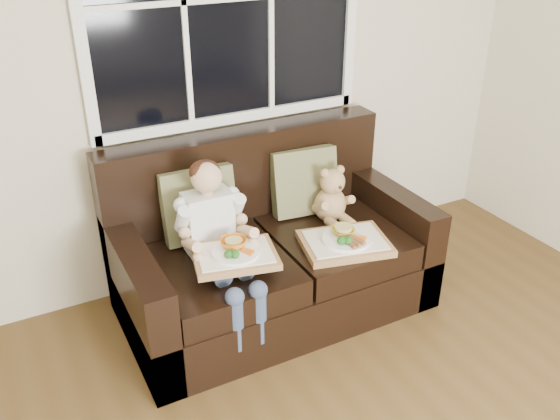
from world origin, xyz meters
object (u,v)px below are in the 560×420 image
tray_left (235,254)px  tray_right (345,242)px  teddy_bear (331,198)px  loveseat (269,256)px  child (216,230)px

tray_left → tray_right: bearing=11.0°
teddy_bear → tray_left: 0.78m
loveseat → tray_left: size_ratio=3.66×
teddy_bear → tray_right: 0.33m
tray_left → teddy_bear: bearing=33.8°
loveseat → child: bearing=-162.1°
child → teddy_bear: (0.76, 0.11, -0.04)m
loveseat → tray_left: bearing=-138.9°
loveseat → child: 0.49m
loveseat → tray_left: (-0.33, -0.29, 0.27)m
tray_left → loveseat: bearing=53.9°
tray_right → teddy_bear: bearing=85.4°
loveseat → child: (-0.36, -0.12, 0.32)m
loveseat → child: size_ratio=2.12×
child → tray_right: bearing=-16.2°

